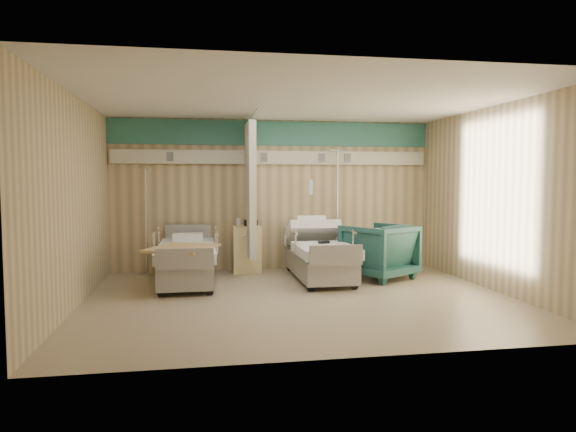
{
  "coord_description": "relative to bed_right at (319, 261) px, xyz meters",
  "views": [
    {
      "loc": [
        -1.38,
        -7.07,
        1.68
      ],
      "look_at": [
        -0.06,
        0.6,
        1.13
      ],
      "focal_mm": 32.0,
      "sensor_mm": 36.0,
      "label": 1
    }
  ],
  "objects": [
    {
      "name": "bed_right",
      "position": [
        0.0,
        0.0,
        0.0
      ],
      "size": [
        1.0,
        2.16,
        0.63
      ],
      "primitive_type": null,
      "color": "white",
      "rests_on": "ground"
    },
    {
      "name": "iv_stand_left",
      "position": [
        -2.92,
        0.98,
        0.07
      ],
      "size": [
        0.34,
        0.34,
        1.9
      ],
      "rotation": [
        0.0,
        0.0,
        -0.24
      ],
      "color": "silver",
      "rests_on": "ground"
    },
    {
      "name": "room_walls",
      "position": [
        -0.63,
        -1.05,
        1.55
      ],
      "size": [
        6.04,
        5.04,
        2.82
      ],
      "color": "tan",
      "rests_on": "ground"
    },
    {
      "name": "call_remote",
      "position": [
        0.04,
        -0.15,
        0.34
      ],
      "size": [
        0.2,
        0.13,
        0.04
      ],
      "primitive_type": "cube",
      "rotation": [
        0.0,
        0.0,
        0.28
      ],
      "color": "black",
      "rests_on": "bed_right"
    },
    {
      "name": "tan_blanket",
      "position": [
        -2.25,
        -0.46,
        0.33
      ],
      "size": [
        1.19,
        1.31,
        0.04
      ],
      "primitive_type": "cube",
      "rotation": [
        0.0,
        0.0,
        -0.4
      ],
      "color": "tan",
      "rests_on": "bed_left"
    },
    {
      "name": "iv_stand_right",
      "position": [
        0.57,
        0.98,
        0.15
      ],
      "size": [
        0.4,
        0.4,
        2.25
      ],
      "rotation": [
        0.0,
        0.0,
        0.15
      ],
      "color": "silver",
      "rests_on": "ground"
    },
    {
      "name": "bedside_cabinet",
      "position": [
        -1.15,
        0.9,
        0.11
      ],
      "size": [
        0.5,
        0.48,
        0.85
      ],
      "primitive_type": "cube",
      "color": "beige",
      "rests_on": "ground"
    },
    {
      "name": "bed_left",
      "position": [
        -2.2,
        0.0,
        0.0
      ],
      "size": [
        1.0,
        2.16,
        0.63
      ],
      "primitive_type": null,
      "color": "white",
      "rests_on": "ground"
    },
    {
      "name": "ground",
      "position": [
        -0.6,
        -1.3,
        -0.32
      ],
      "size": [
        6.0,
        5.0,
        0.0
      ],
      "primitive_type": "cube",
      "color": "gray",
      "rests_on": "ground"
    },
    {
      "name": "waffle_blanket",
      "position": [
        1.03,
        -0.09,
        0.66
      ],
      "size": [
        0.79,
        0.78,
        0.07
      ],
      "primitive_type": "cube",
      "rotation": [
        0.0,
        0.0,
        3.83
      ],
      "color": "white",
      "rests_on": "visitor_armchair"
    },
    {
      "name": "white_cup",
      "position": [
        -1.28,
        1.02,
        0.6
      ],
      "size": [
        0.11,
        0.11,
        0.14
      ],
      "primitive_type": "cylinder",
      "rotation": [
        0.0,
        0.0,
        -0.18
      ],
      "color": "white",
      "rests_on": "bedside_cabinet"
    },
    {
      "name": "toiletry_bag",
      "position": [
        -1.08,
        0.84,
        0.59
      ],
      "size": [
        0.24,
        0.2,
        0.12
      ],
      "primitive_type": "cube",
      "rotation": [
        0.0,
        0.0,
        0.35
      ],
      "color": "black",
      "rests_on": "bedside_cabinet"
    },
    {
      "name": "visitor_armchair",
      "position": [
        1.02,
        -0.09,
        0.16
      ],
      "size": [
        1.4,
        1.41,
        0.94
      ],
      "primitive_type": "imported",
      "rotation": [
        0.0,
        0.0,
        3.67
      ],
      "color": "#1E4B44",
      "rests_on": "ground"
    }
  ]
}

